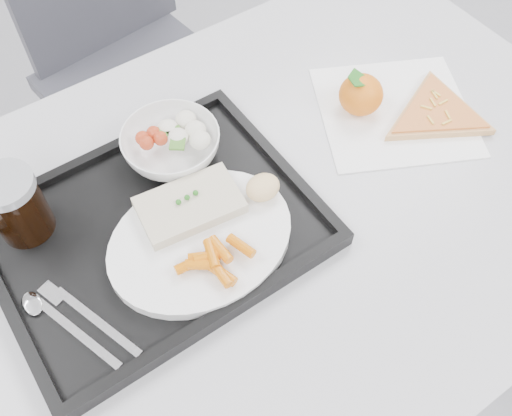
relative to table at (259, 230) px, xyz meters
name	(u,v)px	position (x,y,z in m)	size (l,w,h in m)	color
table	(259,230)	(0.00, 0.00, 0.00)	(1.20, 0.80, 0.75)	silver
chair	(124,43)	(0.09, 0.71, -0.15)	(0.47, 0.47, 0.93)	#37373F
tray	(155,231)	(-0.15, 0.05, 0.08)	(0.45, 0.35, 0.03)	black
dinner_plate	(201,240)	(-0.11, -0.01, 0.09)	(0.27, 0.27, 0.02)	white
fish_fillet	(190,205)	(-0.10, 0.03, 0.11)	(0.15, 0.10, 0.03)	beige
bread_roll	(263,187)	(0.00, 0.00, 0.12)	(0.05, 0.05, 0.03)	tan
salad_bowl	(171,145)	(-0.06, 0.15, 0.11)	(0.15, 0.15, 0.05)	white
cola_glass	(16,205)	(-0.30, 0.15, 0.14)	(0.08, 0.08, 0.11)	black
cutlery	(66,316)	(-0.31, -0.01, 0.08)	(0.11, 0.17, 0.01)	silver
napkin	(394,111)	(0.30, 0.03, 0.07)	(0.33, 0.33, 0.00)	white
tangerine	(361,94)	(0.25, 0.07, 0.10)	(0.07, 0.07, 0.07)	#FF5D0F
pizza_slice	(437,113)	(0.35, -0.02, 0.08)	(0.23, 0.23, 0.02)	#E0A474
carrot_pile	(213,260)	(-0.12, -0.06, 0.11)	(0.10, 0.07, 0.02)	#CF6509
salad_contents	(177,133)	(-0.05, 0.16, 0.12)	(0.10, 0.08, 0.03)	#A93418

